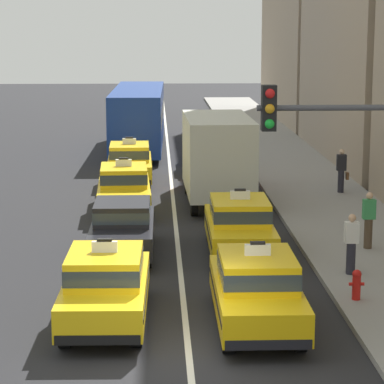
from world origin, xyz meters
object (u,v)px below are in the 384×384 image
(sedan_left_second, at_px, (123,226))
(taxi_left_third, at_px, (124,188))
(pedestrian_trailing, at_px, (342,171))
(fire_hydrant, at_px, (357,283))
(taxi_right_nearest, at_px, (257,288))
(traffic_light_pole, at_px, (363,189))
(sedan_right_fourth, at_px, (204,151))
(taxi_left_nearest, at_px, (106,285))
(pedestrian_by_storefront, at_px, (351,244))
(box_truck_right_third, at_px, (216,155))
(pedestrian_near_crosswalk, at_px, (369,220))
(taxi_right_second, at_px, (239,225))
(taxi_left_fourth, at_px, (130,162))
(bus_left_fifth, at_px, (139,115))

(sedan_left_second, distance_m, taxi_left_third, 5.79)
(pedestrian_trailing, distance_m, fire_hydrant, 13.36)
(taxi_left_third, distance_m, fire_hydrant, 12.13)
(taxi_right_nearest, height_order, traffic_light_pole, traffic_light_pole)
(sedan_right_fourth, distance_m, pedestrian_trailing, 8.21)
(taxi_left_nearest, relative_size, sedan_right_fourth, 1.07)
(sedan_left_second, height_order, pedestrian_by_storefront, pedestrian_by_storefront)
(box_truck_right_third, relative_size, sedan_right_fourth, 1.62)
(pedestrian_near_crosswalk, bearing_deg, taxi_left_nearest, -142.08)
(sedan_left_second, distance_m, taxi_right_second, 3.36)
(sedan_right_fourth, bearing_deg, pedestrian_near_crosswalk, -75.19)
(sedan_right_fourth, relative_size, pedestrian_trailing, 2.56)
(taxi_left_fourth, distance_m, traffic_light_pole, 22.10)
(sedan_right_fourth, distance_m, pedestrian_by_storefront, 17.78)
(taxi_left_nearest, height_order, sedan_right_fourth, taxi_left_nearest)
(sedan_right_fourth, height_order, fire_hydrant, sedan_right_fourth)
(pedestrian_by_storefront, bearing_deg, pedestrian_trailing, 79.29)
(bus_left_fifth, xyz_separation_m, pedestrian_trailing, (8.04, -12.76, -0.83))
(pedestrian_near_crosswalk, bearing_deg, sedan_left_second, 178.98)
(taxi_left_fourth, bearing_deg, taxi_right_nearest, -79.43)
(taxi_left_nearest, distance_m, pedestrian_near_crosswalk, 9.22)
(bus_left_fifth, distance_m, pedestrian_trailing, 15.10)
(taxi_right_nearest, xyz_separation_m, sedan_right_fourth, (-0.00, 21.03, -0.03))
(bus_left_fifth, distance_m, traffic_light_pole, 31.44)
(bus_left_fifth, xyz_separation_m, taxi_right_nearest, (3.08, -27.24, -0.94))
(pedestrian_trailing, bearing_deg, taxi_left_third, -163.14)
(sedan_right_fourth, relative_size, traffic_light_pole, 0.77)
(taxi_left_third, xyz_separation_m, box_truck_right_third, (3.36, 1.69, 0.90))
(taxi_left_fourth, bearing_deg, taxi_right_second, -73.18)
(taxi_left_third, xyz_separation_m, pedestrian_near_crosswalk, (7.27, -5.91, 0.11))
(box_truck_right_third, xyz_separation_m, sedan_right_fourth, (-0.04, 7.37, -0.93))
(taxi_left_fourth, xyz_separation_m, taxi_right_second, (3.49, -11.53, 0.00))
(bus_left_fifth, bearing_deg, pedestrian_trailing, -57.80)
(taxi_left_fourth, distance_m, taxi_right_nearest, 17.89)
(pedestrian_by_storefront, bearing_deg, traffic_light_pole, -101.84)
(taxi_left_fourth, bearing_deg, bus_left_fifth, 88.82)
(pedestrian_near_crosswalk, height_order, pedestrian_trailing, pedestrian_trailing)
(sedan_left_second, relative_size, sedan_right_fourth, 1.00)
(fire_hydrant, bearing_deg, traffic_light_pole, -102.99)
(taxi_left_nearest, distance_m, traffic_light_pole, 6.94)
(taxi_right_nearest, distance_m, pedestrian_trailing, 15.31)
(sedan_right_fourth, xyz_separation_m, fire_hydrant, (2.54, -19.68, -0.30))
(taxi_left_third, height_order, pedestrian_near_crosswalk, taxi_left_third)
(taxi_left_fourth, distance_m, taxi_right_second, 12.05)
(taxi_left_fourth, bearing_deg, traffic_light_pole, -77.82)
(taxi_right_nearest, bearing_deg, bus_left_fifth, 96.46)
(taxi_left_nearest, xyz_separation_m, pedestrian_near_crosswalk, (7.27, 5.66, 0.11))
(bus_left_fifth, relative_size, sedan_right_fourth, 2.61)
(bus_left_fifth, height_order, taxi_right_nearest, bus_left_fifth)
(pedestrian_by_storefront, bearing_deg, fire_hydrant, -99.01)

